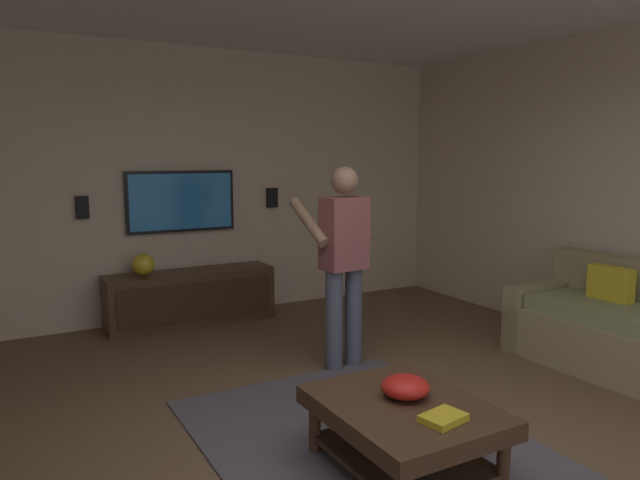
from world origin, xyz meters
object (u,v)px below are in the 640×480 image
couch (635,335)px  remote_white (401,388)px  book (443,418)px  wall_speaker_left (272,198)px  coffee_table (403,421)px  vase_round (143,265)px  media_console (191,297)px  person_standing (343,255)px  bowl (405,387)px  tv (181,201)px  wall_speaker_right (82,207)px

couch → remote_white: size_ratio=12.80×
book → wall_speaker_left: bearing=66.7°
coffee_table → vase_round: bearing=10.2°
couch → media_console: bearing=-51.0°
vase_round → wall_speaker_left: wall_speaker_left is taller
person_standing → wall_speaker_left: bearing=-15.2°
vase_round → wall_speaker_left: bearing=-80.9°
media_console → remote_white: (-3.26, -0.24, 0.14)m
person_standing → vase_round: 2.21m
bowl → wall_speaker_left: (3.61, -0.85, 0.80)m
bowl → vase_round: size_ratio=1.22×
coffee_table → tv: bearing=2.3°
media_console → vase_round: bearing=-91.2°
tv → person_standing: (-2.08, -0.71, -0.32)m
book → vase_round: (3.69, 0.65, 0.24)m
person_standing → remote_white: person_standing is taller
bowl → remote_white: 0.11m
couch → vase_round: (3.13, 3.12, 0.34)m
remote_white → wall_speaker_left: wall_speaker_left is taller
tv → book: tv is taller
media_console → coffee_table: bearing=2.5°
tv → book: size_ratio=5.16×
tv → wall_speaker_right: (0.01, 0.97, -0.02)m
coffee_table → tv: size_ratio=0.88×
bowl → wall_speaker_left: bearing=-13.3°
tv → wall_speaker_right: 0.97m
media_console → wall_speaker_right: (0.25, 0.97, 0.96)m
coffee_table → vase_round: size_ratio=4.55×
coffee_table → remote_white: 0.20m
tv → person_standing: person_standing is taller
remote_white → wall_speaker_left: 3.70m
vase_round → person_standing: bearing=-147.5°
couch → wall_speaker_right: wall_speaker_right is taller
coffee_table → person_standing: bearing=-19.8°
coffee_table → bowl: 0.18m
tv → book: 4.02m
tv → wall_speaker_left: size_ratio=5.16×
coffee_table → bowl: bearing=-42.8°
media_console → person_standing: person_standing is taller
couch → wall_speaker_right: size_ratio=8.73×
remote_white → wall_speaker_right: size_ratio=0.68×
couch → person_standing: 2.40m
coffee_table → wall_speaker_left: (3.66, -0.90, 0.96)m
person_standing → book: (-1.84, 0.53, -0.51)m
vase_round → wall_speaker_left: size_ratio=1.00×
person_standing → wall_speaker_left: (2.09, -0.34, 0.32)m
coffee_table → vase_round: vase_round is taller
coffee_table → wall_speaker_right: wall_speaker_right is taller
person_standing → bowl: (-1.51, 0.52, -0.47)m
wall_speaker_right → coffee_table: bearing=-163.0°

